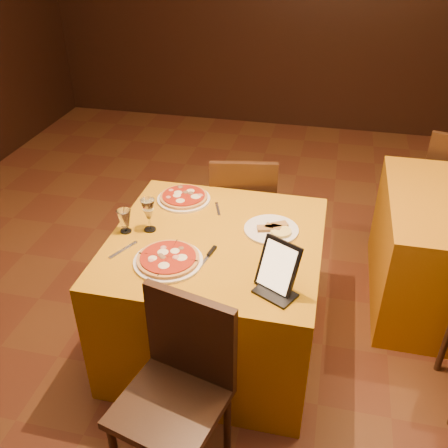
% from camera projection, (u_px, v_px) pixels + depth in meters
% --- Properties ---
extents(floor, '(6.00, 7.00, 0.01)m').
position_uv_depth(floor, '(261.00, 335.00, 3.06)').
color(floor, '#5E2D19').
rests_on(floor, ground).
extents(main_table, '(1.10, 1.10, 0.75)m').
position_uv_depth(main_table, '(216.00, 293.00, 2.81)').
color(main_table, '#BC7D0C').
rests_on(main_table, floor).
extents(chair_main_near, '(0.55, 0.55, 0.91)m').
position_uv_depth(chair_main_near, '(170.00, 406.00, 2.09)').
color(chair_main_near, black).
rests_on(chair_main_near, floor).
extents(chair_main_far, '(0.43, 0.43, 0.91)m').
position_uv_depth(chair_main_far, '(243.00, 211.00, 3.41)').
color(chair_main_far, black).
rests_on(chair_main_far, floor).
extents(pizza_near, '(0.34, 0.34, 0.03)m').
position_uv_depth(pizza_near, '(168.00, 260.00, 2.42)').
color(pizza_near, white).
rests_on(pizza_near, main_table).
extents(pizza_far, '(0.31, 0.31, 0.03)m').
position_uv_depth(pizza_far, '(184.00, 198.00, 2.94)').
color(pizza_far, white).
rests_on(pizza_far, main_table).
extents(cutlet_dish, '(0.29, 0.29, 0.03)m').
position_uv_depth(cutlet_dish, '(271.00, 229.00, 2.66)').
color(cutlet_dish, white).
rests_on(cutlet_dish, main_table).
extents(wine_glass, '(0.09, 0.09, 0.19)m').
position_uv_depth(wine_glass, '(149.00, 215.00, 2.62)').
color(wine_glass, '#F8EB8D').
rests_on(wine_glass, main_table).
extents(water_glass, '(0.08, 0.08, 0.13)m').
position_uv_depth(water_glass, '(125.00, 221.00, 2.63)').
color(water_glass, white).
rests_on(water_glass, main_table).
extents(tablet, '(0.21, 0.18, 0.23)m').
position_uv_depth(tablet, '(278.00, 266.00, 2.21)').
color(tablet, black).
rests_on(tablet, main_table).
extents(knife, '(0.05, 0.20, 0.01)m').
position_uv_depth(knife, '(205.00, 261.00, 2.44)').
color(knife, silver).
rests_on(knife, main_table).
extents(fork_near, '(0.10, 0.17, 0.01)m').
position_uv_depth(fork_near, '(123.00, 250.00, 2.52)').
color(fork_near, silver).
rests_on(fork_near, main_table).
extents(fork_far, '(0.06, 0.14, 0.01)m').
position_uv_depth(fork_far, '(218.00, 209.00, 2.85)').
color(fork_far, silver).
rests_on(fork_far, main_table).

